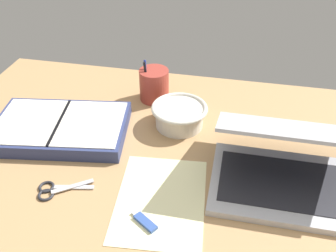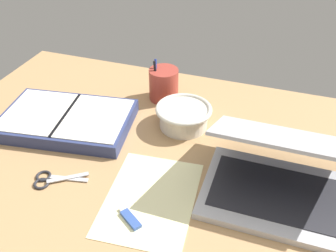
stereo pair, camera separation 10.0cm
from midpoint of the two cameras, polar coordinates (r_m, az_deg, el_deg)
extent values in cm
cube|color=tan|center=(98.21, -3.23, -6.83)|extent=(140.00, 100.00, 2.00)
cube|color=#B7B7BC|center=(94.10, 14.17, -8.96)|extent=(34.53, 24.54, 1.80)
cube|color=#232328|center=(93.39, 14.27, -8.52)|extent=(30.38, 17.67, 0.24)
cube|color=#B7B7BC|center=(91.80, 15.28, -0.57)|extent=(34.53, 22.55, 11.17)
cube|color=navy|center=(91.57, 15.26, -0.83)|extent=(31.76, 20.12, 9.69)
cylinder|color=silver|center=(110.06, -0.94, 1.36)|extent=(14.05, 14.05, 5.97)
torus|color=silver|center=(108.37, -0.95, 2.65)|extent=(16.53, 16.53, 1.32)
cylinder|color=#9E382D|center=(121.60, -4.49, 6.19)|extent=(9.48, 9.48, 10.41)
cylinder|color=black|center=(119.55, -5.63, 6.70)|extent=(2.67, 2.72, 12.52)
cylinder|color=#233899|center=(120.51, -5.78, 6.95)|extent=(2.04, 4.36, 12.28)
cube|color=navy|center=(113.11, -18.49, -0.36)|extent=(40.62, 29.25, 3.87)
cube|color=silver|center=(115.57, -22.88, 0.64)|extent=(20.44, 24.25, 0.30)
cube|color=silver|center=(108.95, -14.24, 0.34)|extent=(20.44, 24.25, 0.30)
cube|color=black|center=(111.86, -18.70, 0.56)|extent=(3.97, 21.84, 0.30)
cube|color=#B7B7BC|center=(95.82, -17.28, -8.90)|extent=(9.09, 6.92, 0.30)
cube|color=#B7B7BC|center=(96.03, -17.25, -9.03)|extent=(10.32, 3.19, 0.30)
torus|color=#232328|center=(96.26, -21.02, -9.92)|extent=(3.90, 3.90, 0.70)
torus|color=#232328|center=(98.14, -20.86, -8.81)|extent=(3.90, 3.90, 0.70)
cube|color=#F4EFB2|center=(89.71, -4.35, -11.20)|extent=(23.06, 30.19, 0.16)
cube|color=#33519E|center=(85.02, -6.92, -14.56)|extent=(6.09, 5.03, 1.00)
cube|color=silver|center=(86.98, -8.43, -13.18)|extent=(1.67, 1.67, 0.60)
camera|label=1|loc=(0.05, -92.86, -2.11)|focal=40.00mm
camera|label=2|loc=(0.05, 87.14, 2.11)|focal=40.00mm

